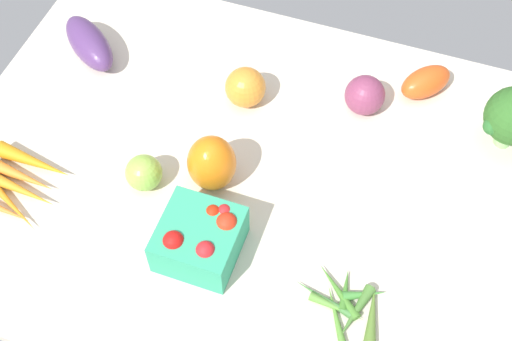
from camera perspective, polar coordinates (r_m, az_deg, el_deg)
The scene contains 10 objects.
tablecloth at distance 113.15cm, azimuth -0.00°, elevation -0.85°, with size 104.00×76.00×2.00cm, color beige.
roma_tomato at distance 125.27cm, azimuth 14.09°, elevation 7.23°, with size 9.97×5.31×5.31cm, color #E3531C.
okra_pile at distance 101.73cm, azimuth 7.84°, elevation -11.07°, with size 13.85×12.50×1.81cm.
eggplant at distance 131.19cm, azimuth -13.86°, elevation 10.35°, with size 14.99×6.20×6.20cm, color #55346C.
carrot_bunch at distance 117.02cm, azimuth -19.65°, elevation -0.96°, with size 17.46×13.99×2.89cm.
heirloom_tomato_orange at distance 119.51cm, azimuth -0.90°, elevation 7.01°, with size 7.21×7.21×7.21cm, color orange.
bell_pepper_orange at distance 107.85cm, azimuth -3.74°, elevation 0.62°, with size 7.86×7.86×10.36cm, color orange.
berry_basket at distance 102.48cm, azimuth -4.71°, elevation -5.71°, with size 11.77×11.77×8.03cm.
red_onion_near_basket at distance 119.91cm, azimuth 9.14°, elevation 6.27°, with size 7.06×7.06×7.06cm, color #843859.
heirloom_tomato_green at distance 110.69cm, azimuth -9.41°, elevation -0.18°, with size 6.02×6.02×6.02cm, color #90BC48.
Camera 1 is at (-20.56, 58.54, 95.62)cm, focal length 47.56 mm.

